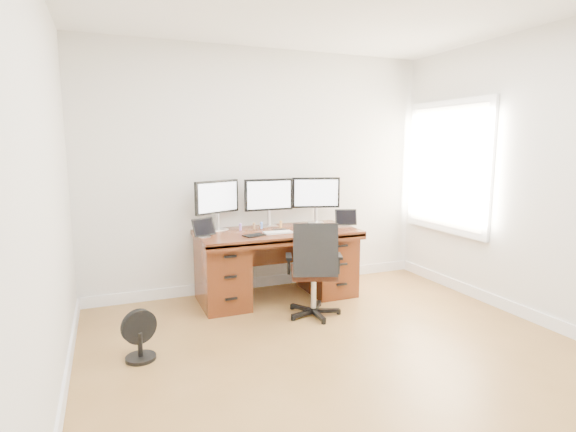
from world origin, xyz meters
name	(u,v)px	position (x,y,z in m)	size (l,w,h in m)	color
ground	(366,376)	(0.00, 0.00, 0.00)	(4.50, 4.50, 0.00)	olive
back_wall	(263,172)	(0.00, 2.25, 1.35)	(4.00, 0.10, 2.70)	silver
right_wall	(563,180)	(2.00, 0.11, 1.35)	(0.10, 4.50, 2.70)	silver
desk	(277,262)	(0.00, 1.83, 0.40)	(1.70, 0.80, 0.75)	#532410
office_chair	(314,286)	(0.14, 1.17, 0.31)	(0.65, 0.65, 0.94)	black
floor_fan	(140,336)	(-1.49, 0.87, 0.19)	(0.27, 0.23, 0.40)	black
monitor_left	(217,199)	(-0.58, 2.07, 1.09)	(0.51, 0.26, 0.53)	silver
monitor_center	(269,196)	(0.00, 2.07, 1.09)	(0.55, 0.14, 0.53)	silver
monitor_right	(316,194)	(0.58, 2.07, 1.09)	(0.54, 0.19, 0.53)	silver
tablet_left	(204,229)	(-0.79, 1.75, 0.84)	(0.25, 0.15, 0.19)	silver
tablet_right	(346,219)	(0.80, 1.75, 0.84)	(0.25, 0.14, 0.19)	silver
keyboard	(278,232)	(-0.04, 1.67, 0.76)	(0.29, 0.12, 0.01)	silver
trackpad	(308,231)	(0.27, 1.61, 0.76)	(0.13, 0.13, 0.01)	silver
drawing_tablet	(254,235)	(-0.32, 1.62, 0.76)	(0.21, 0.13, 0.01)	black
phone	(279,229)	(0.03, 1.82, 0.76)	(0.14, 0.07, 0.01)	black
figurine_purple	(240,226)	(-0.36, 1.95, 0.79)	(0.03, 0.03, 0.08)	#936ECE
figurine_brown	(254,225)	(-0.21, 1.95, 0.79)	(0.03, 0.03, 0.08)	brown
figurine_blue	(262,225)	(-0.13, 1.95, 0.79)	(0.03, 0.03, 0.08)	#5888F2
figurine_orange	(281,224)	(0.10, 1.95, 0.79)	(0.03, 0.03, 0.08)	#F4B85B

